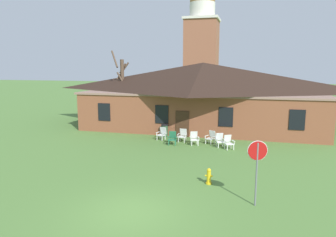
{
  "coord_description": "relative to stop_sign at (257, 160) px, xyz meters",
  "views": [
    {
      "loc": [
        4.28,
        -10.46,
        5.58
      ],
      "look_at": [
        -0.69,
        8.28,
        2.32
      ],
      "focal_mm": 33.13,
      "sensor_mm": 36.0,
      "label": 1
    }
  ],
  "objects": [
    {
      "name": "dome_tower",
      "position": [
        -7.82,
        35.76,
        6.5
      ],
      "size": [
        5.18,
        5.18,
        18.5
      ],
      "color": "#93563D",
      "rests_on": "ground"
    },
    {
      "name": "lawn_chair_near_door",
      "position": [
        -5.68,
        8.84,
        -1.43
      ],
      "size": [
        0.7,
        0.74,
        0.96
      ],
      "color": "#28704C",
      "rests_on": "ground"
    },
    {
      "name": "lawn_chair_under_eave",
      "position": [
        -1.67,
        8.66,
        -1.43
      ],
      "size": [
        0.82,
        0.85,
        0.96
      ],
      "color": "silver",
      "rests_on": "ground"
    },
    {
      "name": "lawn_chair_middle",
      "position": [
        -4.14,
        9.18,
        -1.43
      ],
      "size": [
        0.76,
        0.81,
        0.96
      ],
      "color": "silver",
      "rests_on": "ground"
    },
    {
      "name": "brick_building",
      "position": [
        -4.67,
        16.52,
        1.1
      ],
      "size": [
        21.29,
        10.4,
        5.95
      ],
      "color": "brown",
      "rests_on": "ground"
    },
    {
      "name": "fire_hydrant",
      "position": [
        -2.13,
        1.85,
        -1.56
      ],
      "size": [
        0.36,
        0.28,
        0.79
      ],
      "color": "gold",
      "rests_on": "ground"
    },
    {
      "name": "bare_tree_beside_building",
      "position": [
        -12.5,
        15.8,
        1.6
      ],
      "size": [
        1.57,
        2.03,
        7.12
      ],
      "color": "brown",
      "rests_on": "ground"
    },
    {
      "name": "lawn_chair_far_side",
      "position": [
        -2.28,
        9.08,
        -1.43
      ],
      "size": [
        0.79,
        0.83,
        0.96
      ],
      "color": "white",
      "rests_on": "ground"
    },
    {
      "name": "stop_sign",
      "position": [
        0.0,
        0.0,
        0.0
      ],
      "size": [
        0.78,
        0.25,
        2.71
      ],
      "color": "slate",
      "rests_on": "ground"
    },
    {
      "name": "trash_bin",
      "position": [
        -6.92,
        11.22,
        -1.44
      ],
      "size": [
        0.56,
        0.56,
        0.98
      ],
      "color": "#335638",
      "rests_on": "ground"
    },
    {
      "name": "lawn_chair_right_end",
      "position": [
        -3.01,
        9.81,
        -1.43
      ],
      "size": [
        0.81,
        0.85,
        0.96
      ],
      "color": "silver",
      "rests_on": "ground"
    },
    {
      "name": "ground_plane",
      "position": [
        -4.67,
        -1.89,
        -1.93
      ],
      "size": [
        200.0,
        200.0,
        0.0
      ],
      "primitive_type": "plane",
      "color": "#517A38"
    },
    {
      "name": "lawn_chair_left_end",
      "position": [
        -5.16,
        9.94,
        -1.43
      ],
      "size": [
        0.67,
        0.7,
        0.96
      ],
      "color": "silver",
      "rests_on": "ground"
    },
    {
      "name": "lawn_chair_by_porch",
      "position": [
        -6.82,
        10.09,
        -1.43
      ],
      "size": [
        0.75,
        0.8,
        0.96
      ],
      "color": "white",
      "rests_on": "ground"
    }
  ]
}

